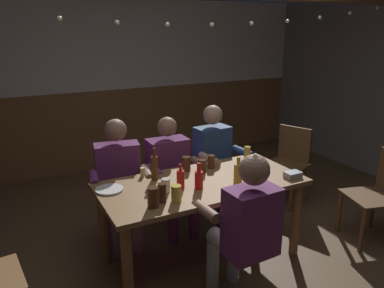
{
  "coord_description": "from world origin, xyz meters",
  "views": [
    {
      "loc": [
        -1.44,
        -2.38,
        1.99
      ],
      "look_at": [
        0.0,
        0.37,
        1.03
      ],
      "focal_mm": 35.17,
      "sensor_mm": 36.0,
      "label": 1
    }
  ],
  "objects_px": {
    "pint_glass_5": "(176,193)",
    "pint_glass_0": "(187,164)",
    "pint_glass_3": "(153,197)",
    "bottle_0": "(199,179)",
    "chair_empty_near_right": "(379,194)",
    "person_2": "(216,158)",
    "bottle_1": "(181,179)",
    "plate_0": "(109,189)",
    "pint_glass_2": "(166,185)",
    "pint_glass_7": "(162,193)",
    "bottle_2": "(155,167)",
    "dining_table": "(202,194)",
    "table_candle": "(142,172)",
    "pint_glass_6": "(202,166)",
    "chair_empty_far_end": "(289,162)",
    "person_1": "(171,170)",
    "pint_glass_1": "(211,162)",
    "person_0": "(119,177)",
    "bottle_3": "(238,174)",
    "pint_glass_4": "(247,153)",
    "condiment_caddy": "(293,175)",
    "person_3": "(245,224)"
  },
  "relations": [
    {
      "from": "bottle_2",
      "to": "pint_glass_2",
      "type": "xyz_separation_m",
      "value": [
        -0.02,
        -0.27,
        -0.06
      ]
    },
    {
      "from": "table_candle",
      "to": "pint_glass_0",
      "type": "distance_m",
      "value": 0.41
    },
    {
      "from": "pint_glass_2",
      "to": "pint_glass_4",
      "type": "distance_m",
      "value": 1.06
    },
    {
      "from": "person_2",
      "to": "pint_glass_0",
      "type": "bearing_deg",
      "value": 28.91
    },
    {
      "from": "table_candle",
      "to": "pint_glass_6",
      "type": "distance_m",
      "value": 0.53
    },
    {
      "from": "plate_0",
      "to": "dining_table",
      "type": "bearing_deg",
      "value": -13.95
    },
    {
      "from": "person_0",
      "to": "bottle_3",
      "type": "bearing_deg",
      "value": 143.17
    },
    {
      "from": "person_2",
      "to": "pint_glass_5",
      "type": "xyz_separation_m",
      "value": [
        -0.88,
        -0.88,
        0.14
      ]
    },
    {
      "from": "bottle_2",
      "to": "person_0",
      "type": "bearing_deg",
      "value": 115.73
    },
    {
      "from": "table_candle",
      "to": "plate_0",
      "type": "distance_m",
      "value": 0.38
    },
    {
      "from": "condiment_caddy",
      "to": "chair_empty_far_end",
      "type": "bearing_deg",
      "value": 49.29
    },
    {
      "from": "plate_0",
      "to": "pint_glass_2",
      "type": "xyz_separation_m",
      "value": [
        0.39,
        -0.23,
        0.05
      ]
    },
    {
      "from": "pint_glass_0",
      "to": "pint_glass_5",
      "type": "relative_size",
      "value": 1.04
    },
    {
      "from": "chair_empty_far_end",
      "to": "pint_glass_7",
      "type": "relative_size",
      "value": 5.97
    },
    {
      "from": "pint_glass_0",
      "to": "pint_glass_7",
      "type": "xyz_separation_m",
      "value": [
        -0.45,
        -0.49,
        0.01
      ]
    },
    {
      "from": "person_0",
      "to": "bottle_2",
      "type": "height_order",
      "value": "person_0"
    },
    {
      "from": "person_2",
      "to": "chair_empty_far_end",
      "type": "relative_size",
      "value": 1.4
    },
    {
      "from": "chair_empty_near_right",
      "to": "dining_table",
      "type": "bearing_deg",
      "value": 90.0
    },
    {
      "from": "person_2",
      "to": "pint_glass_0",
      "type": "relative_size",
      "value": 9.38
    },
    {
      "from": "person_1",
      "to": "bottle_1",
      "type": "xyz_separation_m",
      "value": [
        -0.22,
        -0.67,
        0.19
      ]
    },
    {
      "from": "person_1",
      "to": "chair_empty_near_right",
      "type": "height_order",
      "value": "person_1"
    },
    {
      "from": "person_0",
      "to": "pint_glass_4",
      "type": "distance_m",
      "value": 1.26
    },
    {
      "from": "condiment_caddy",
      "to": "pint_glass_3",
      "type": "height_order",
      "value": "pint_glass_3"
    },
    {
      "from": "chair_empty_far_end",
      "to": "plate_0",
      "type": "xyz_separation_m",
      "value": [
        -2.26,
        -0.43,
        0.28
      ]
    },
    {
      "from": "person_1",
      "to": "chair_empty_far_end",
      "type": "distance_m",
      "value": 1.53
    },
    {
      "from": "table_candle",
      "to": "person_0",
      "type": "bearing_deg",
      "value": 113.25
    },
    {
      "from": "pint_glass_5",
      "to": "table_candle",
      "type": "bearing_deg",
      "value": 95.14
    },
    {
      "from": "person_0",
      "to": "pint_glass_0",
      "type": "relative_size",
      "value": 9.13
    },
    {
      "from": "pint_glass_3",
      "to": "bottle_0",
      "type": "bearing_deg",
      "value": 16.4
    },
    {
      "from": "condiment_caddy",
      "to": "bottle_1",
      "type": "relative_size",
      "value": 0.67
    },
    {
      "from": "person_1",
      "to": "chair_empty_far_end",
      "type": "bearing_deg",
      "value": -179.65
    },
    {
      "from": "pint_glass_1",
      "to": "person_2",
      "type": "bearing_deg",
      "value": 53.75
    },
    {
      "from": "bottle_0",
      "to": "person_0",
      "type": "bearing_deg",
      "value": 120.25
    },
    {
      "from": "person_3",
      "to": "pint_glass_1",
      "type": "height_order",
      "value": "person_3"
    },
    {
      "from": "person_1",
      "to": "plate_0",
      "type": "height_order",
      "value": "person_1"
    },
    {
      "from": "pint_glass_0",
      "to": "chair_empty_near_right",
      "type": "bearing_deg",
      "value": -24.84
    },
    {
      "from": "bottle_1",
      "to": "pint_glass_3",
      "type": "distance_m",
      "value": 0.38
    },
    {
      "from": "dining_table",
      "to": "bottle_1",
      "type": "distance_m",
      "value": 0.29
    },
    {
      "from": "bottle_2",
      "to": "pint_glass_7",
      "type": "height_order",
      "value": "bottle_2"
    },
    {
      "from": "bottle_2",
      "to": "pint_glass_0",
      "type": "distance_m",
      "value": 0.35
    },
    {
      "from": "chair_empty_near_right",
      "to": "pint_glass_0",
      "type": "distance_m",
      "value": 1.87
    },
    {
      "from": "condiment_caddy",
      "to": "plate_0",
      "type": "distance_m",
      "value": 1.56
    },
    {
      "from": "dining_table",
      "to": "pint_glass_1",
      "type": "height_order",
      "value": "pint_glass_1"
    },
    {
      "from": "person_2",
      "to": "person_3",
      "type": "relative_size",
      "value": 1.03
    },
    {
      "from": "pint_glass_5",
      "to": "pint_glass_0",
      "type": "bearing_deg",
      "value": 56.22
    },
    {
      "from": "plate_0",
      "to": "table_candle",
      "type": "bearing_deg",
      "value": 24.88
    },
    {
      "from": "bottle_0",
      "to": "pint_glass_6",
      "type": "height_order",
      "value": "bottle_0"
    },
    {
      "from": "plate_0",
      "to": "pint_glass_6",
      "type": "relative_size",
      "value": 1.81
    },
    {
      "from": "chair_empty_far_end",
      "to": "pint_glass_3",
      "type": "xyz_separation_m",
      "value": [
        -2.06,
        -0.86,
        0.35
      ]
    },
    {
      "from": "pint_glass_0",
      "to": "person_2",
      "type": "bearing_deg",
      "value": 33.75
    }
  ]
}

